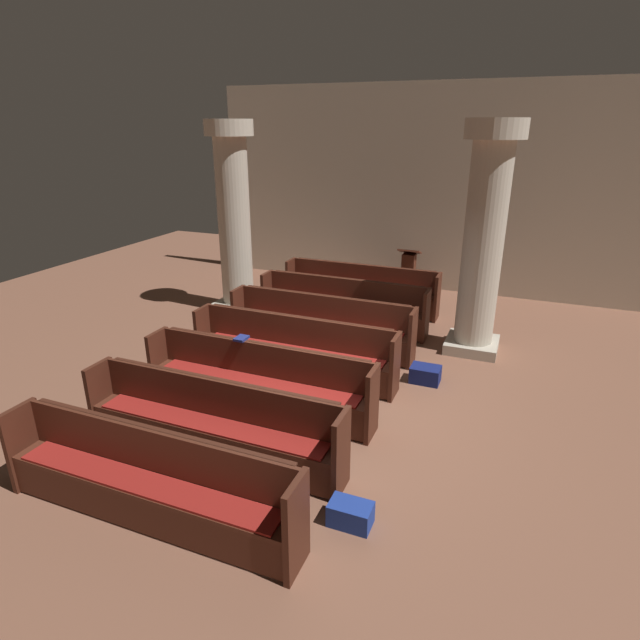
{
  "coord_description": "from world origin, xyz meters",
  "views": [
    {
      "loc": [
        2.23,
        -5.82,
        3.65
      ],
      "look_at": [
        -0.63,
        1.24,
        0.75
      ],
      "focal_mm": 29.03,
      "sensor_mm": 36.0,
      "label": 1
    }
  ],
  "objects_px": {
    "pillar_aisle_side": "(484,238)",
    "pillar_far_side": "(234,216)",
    "pew_row_1": "(343,303)",
    "pew_row_6": "(147,478)",
    "pew_row_3": "(293,347)",
    "lectern": "(408,276)",
    "pew_row_4": "(258,379)",
    "pew_row_0": "(361,287)",
    "hymn_book": "(241,338)",
    "pew_row_5": "(212,420)",
    "pew_row_2": "(321,323)",
    "kneeler_box_blue": "(351,514)",
    "kneeler_box_navy": "(425,374)"
  },
  "relations": [
    {
      "from": "pew_row_3",
      "to": "lectern",
      "type": "relative_size",
      "value": 2.97
    },
    {
      "from": "pew_row_4",
      "to": "kneeler_box_navy",
      "type": "bearing_deg",
      "value": 41.36
    },
    {
      "from": "pew_row_6",
      "to": "lectern",
      "type": "height_order",
      "value": "lectern"
    },
    {
      "from": "pew_row_6",
      "to": "lectern",
      "type": "xyz_separation_m",
      "value": [
        0.69,
        7.97,
        -0.03
      ]
    },
    {
      "from": "pew_row_2",
      "to": "pillar_aisle_side",
      "type": "distance_m",
      "value": 2.98
    },
    {
      "from": "pillar_far_side",
      "to": "kneeler_box_blue",
      "type": "distance_m",
      "value": 6.81
    },
    {
      "from": "pew_row_2",
      "to": "kneeler_box_navy",
      "type": "xyz_separation_m",
      "value": [
        1.91,
        -0.53,
        -0.36
      ]
    },
    {
      "from": "pew_row_4",
      "to": "pew_row_0",
      "type": "bearing_deg",
      "value": 90.0
    },
    {
      "from": "hymn_book",
      "to": "kneeler_box_navy",
      "type": "xyz_separation_m",
      "value": [
        2.25,
        1.5,
        -0.82
      ]
    },
    {
      "from": "kneeler_box_navy",
      "to": "pew_row_6",
      "type": "bearing_deg",
      "value": -116.13
    },
    {
      "from": "pew_row_6",
      "to": "kneeler_box_navy",
      "type": "relative_size",
      "value": 7.36
    },
    {
      "from": "pew_row_1",
      "to": "kneeler_box_navy",
      "type": "bearing_deg",
      "value": -40.61
    },
    {
      "from": "pew_row_0",
      "to": "pew_row_5",
      "type": "bearing_deg",
      "value": -90.0
    },
    {
      "from": "pew_row_4",
      "to": "pew_row_1",
      "type": "bearing_deg",
      "value": 90.0
    },
    {
      "from": "pillar_far_side",
      "to": "hymn_book",
      "type": "height_order",
      "value": "pillar_far_side"
    },
    {
      "from": "pew_row_4",
      "to": "kneeler_box_blue",
      "type": "bearing_deg",
      "value": -40.19
    },
    {
      "from": "pew_row_2",
      "to": "kneeler_box_blue",
      "type": "relative_size",
      "value": 7.7
    },
    {
      "from": "pillar_far_side",
      "to": "kneeler_box_blue",
      "type": "relative_size",
      "value": 8.93
    },
    {
      "from": "pew_row_2",
      "to": "pew_row_5",
      "type": "bearing_deg",
      "value": -90.0
    },
    {
      "from": "pew_row_3",
      "to": "pew_row_4",
      "type": "relative_size",
      "value": 1.0
    },
    {
      "from": "pillar_aisle_side",
      "to": "lectern",
      "type": "distance_m",
      "value": 3.44
    },
    {
      "from": "kneeler_box_navy",
      "to": "kneeler_box_blue",
      "type": "relative_size",
      "value": 1.05
    },
    {
      "from": "lectern",
      "to": "pew_row_0",
      "type": "bearing_deg",
      "value": -117.53
    },
    {
      "from": "pew_row_2",
      "to": "hymn_book",
      "type": "distance_m",
      "value": 2.11
    },
    {
      "from": "kneeler_box_blue",
      "to": "hymn_book",
      "type": "bearing_deg",
      "value": 141.32
    },
    {
      "from": "pew_row_1",
      "to": "kneeler_box_blue",
      "type": "bearing_deg",
      "value": -69.39
    },
    {
      "from": "pew_row_2",
      "to": "pew_row_5",
      "type": "height_order",
      "value": "same"
    },
    {
      "from": "pillar_aisle_side",
      "to": "pillar_far_side",
      "type": "height_order",
      "value": "same"
    },
    {
      "from": "pew_row_1",
      "to": "kneeler_box_navy",
      "type": "distance_m",
      "value": 2.55
    },
    {
      "from": "kneeler_box_blue",
      "to": "pew_row_1",
      "type": "bearing_deg",
      "value": 110.61
    },
    {
      "from": "pew_row_3",
      "to": "pillar_far_side",
      "type": "xyz_separation_m",
      "value": [
        -2.37,
        2.39,
        1.45
      ]
    },
    {
      "from": "pew_row_2",
      "to": "pillar_aisle_side",
      "type": "bearing_deg",
      "value": 21.73
    },
    {
      "from": "pew_row_2",
      "to": "kneeler_box_blue",
      "type": "bearing_deg",
      "value": -64.04
    },
    {
      "from": "pew_row_0",
      "to": "lectern",
      "type": "bearing_deg",
      "value": 62.47
    },
    {
      "from": "kneeler_box_blue",
      "to": "pew_row_0",
      "type": "bearing_deg",
      "value": 107.04
    },
    {
      "from": "pew_row_1",
      "to": "pew_row_2",
      "type": "xyz_separation_m",
      "value": [
        0.0,
        -1.11,
        0.0
      ]
    },
    {
      "from": "kneeler_box_navy",
      "to": "pew_row_5",
      "type": "bearing_deg",
      "value": -124.42
    },
    {
      "from": "pew_row_0",
      "to": "pew_row_2",
      "type": "distance_m",
      "value": 2.22
    },
    {
      "from": "pew_row_1",
      "to": "pew_row_0",
      "type": "bearing_deg",
      "value": 90.0
    },
    {
      "from": "pillar_aisle_side",
      "to": "pew_row_1",
      "type": "bearing_deg",
      "value": 176.58
    },
    {
      "from": "pew_row_0",
      "to": "pew_row_4",
      "type": "xyz_separation_m",
      "value": [
        0.0,
        -4.43,
        0.0
      ]
    },
    {
      "from": "lectern",
      "to": "hymn_book",
      "type": "height_order",
      "value": "lectern"
    },
    {
      "from": "pew_row_3",
      "to": "pillar_aisle_side",
      "type": "xyz_separation_m",
      "value": [
        2.42,
        2.07,
        1.45
      ]
    },
    {
      "from": "hymn_book",
      "to": "kneeler_box_blue",
      "type": "height_order",
      "value": "hymn_book"
    },
    {
      "from": "pew_row_1",
      "to": "pew_row_6",
      "type": "relative_size",
      "value": 1.0
    },
    {
      "from": "pew_row_1",
      "to": "pew_row_4",
      "type": "height_order",
      "value": "same"
    },
    {
      "from": "pew_row_3",
      "to": "pew_row_5",
      "type": "relative_size",
      "value": 1.0
    },
    {
      "from": "pew_row_6",
      "to": "pew_row_1",
      "type": "bearing_deg",
      "value": 90.0
    },
    {
      "from": "pew_row_5",
      "to": "pillar_aisle_side",
      "type": "xyz_separation_m",
      "value": [
        2.42,
        4.29,
        1.45
      ]
    },
    {
      "from": "pew_row_3",
      "to": "lectern",
      "type": "height_order",
      "value": "lectern"
    }
  ]
}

